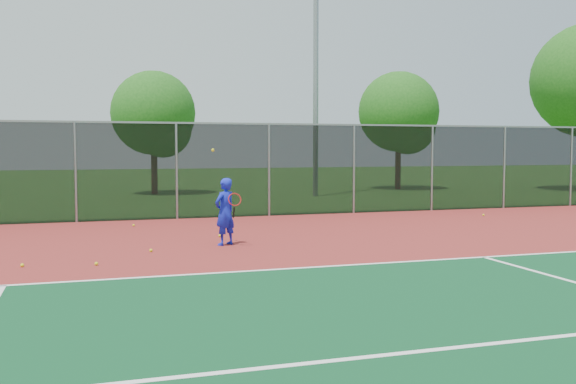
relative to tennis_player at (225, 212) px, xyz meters
name	(u,v)px	position (x,y,z in m)	size (l,w,h in m)	color
ground	(487,299)	(2.68, -6.22, -0.79)	(120.00, 120.00, 0.00)	#255719
court_apron	(420,273)	(2.68, -4.22, -0.78)	(30.00, 20.00, 0.02)	maroon
fence_back	(269,169)	(2.68, 5.78, 0.77)	(30.00, 0.06, 3.03)	black
tennis_player	(225,212)	(0.00, 0.00, 0.00)	(0.67, 0.72, 2.21)	#1522CB
practice_ball_0	(134,225)	(-1.77, 4.19, -0.74)	(0.07, 0.07, 0.07)	yellow
practice_ball_1	(483,215)	(9.32, 3.57, -0.74)	(0.07, 0.07, 0.07)	yellow
practice_ball_3	(22,265)	(-4.19, -1.53, -0.74)	(0.07, 0.07, 0.07)	yellow
practice_ball_4	(96,264)	(-2.86, -1.78, -0.74)	(0.07, 0.07, 0.07)	yellow
practice_ball_5	(151,250)	(-1.72, -0.49, -0.74)	(0.07, 0.07, 0.07)	yellow
practice_ball_8	(220,236)	(0.13, 1.32, -0.74)	(0.07, 0.07, 0.07)	yellow
floodlight_n	(316,55)	(7.06, 13.44, 5.66)	(0.90, 0.40, 11.37)	gray
tree_back_left	(156,117)	(0.20, 16.92, 2.91)	(4.02, 4.02, 5.91)	#3A2215
tree_back_mid	(401,116)	(13.09, 16.71, 3.16)	(4.29, 4.29, 6.31)	#3A2215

